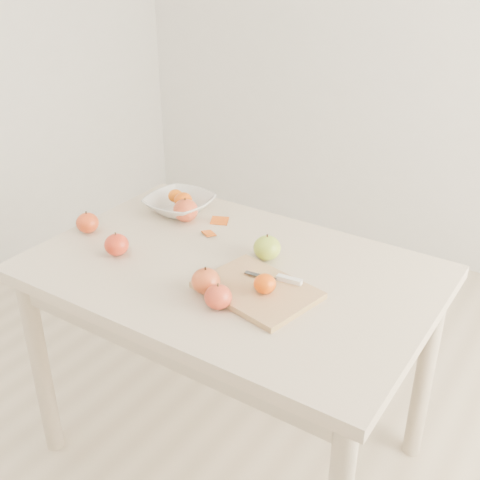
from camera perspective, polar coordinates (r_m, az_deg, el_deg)
The scene contains 16 objects.
ground at distance 2.28m, azimuth -0.73°, elevation -19.07°, with size 3.50×3.50×0.00m, color #C6B293.
table at distance 1.86m, azimuth -0.85°, elevation -5.20°, with size 1.20×0.80×0.75m.
cutting_board at distance 1.68m, azimuth 1.64°, elevation -4.78°, with size 0.31×0.23×0.02m, color tan.
board_tangerine at distance 1.65m, azimuth 2.37°, elevation -4.17°, with size 0.06×0.06×0.05m, color #E34808.
fruit_bowl at distance 2.16m, azimuth -5.76°, elevation 3.38°, with size 0.23×0.23×0.06m, color silver.
bowl_tangerine_near at distance 2.17m, azimuth -6.14°, elevation 4.19°, with size 0.05×0.05×0.05m, color orange.
bowl_tangerine_far at distance 2.12m, azimuth -5.41°, elevation 3.77°, with size 0.06×0.06×0.06m, color #CE5207.
orange_peel_a at distance 2.08m, azimuth -1.95°, elevation 1.74°, with size 0.06×0.04×0.00m, color #CB4F0E.
orange_peel_b at distance 2.00m, azimuth -2.97°, elevation 0.58°, with size 0.04×0.04×0.00m, color #C44D0D.
paring_knife at distance 1.71m, azimuth 4.23°, elevation -3.71°, with size 0.17×0.05×0.01m.
apple_green at distance 1.84m, azimuth 2.58°, elevation -0.74°, with size 0.08×0.08×0.08m, color olive.
apple_red_c at distance 1.68m, azimuth -3.27°, elevation -3.90°, with size 0.08×0.08×0.07m, color #A52815.
apple_red_e at distance 1.61m, azimuth -2.09°, elevation -5.41°, with size 0.07×0.07×0.07m, color maroon.
apple_red_a at distance 2.09m, azimuth -5.18°, elevation 2.82°, with size 0.09×0.09×0.08m, color maroon.
apple_red_d at distance 2.07m, azimuth -14.26°, elevation 1.59°, with size 0.08×0.08×0.07m, color #A50F0E.
apple_red_b at distance 1.90m, azimuth -11.62°, elevation -0.44°, with size 0.08×0.08×0.07m, color maroon.
Camera 1 is at (0.88, -1.29, 1.66)m, focal length 45.00 mm.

